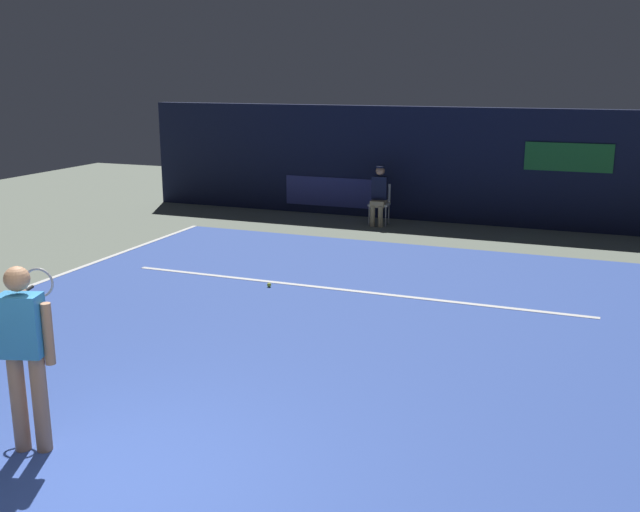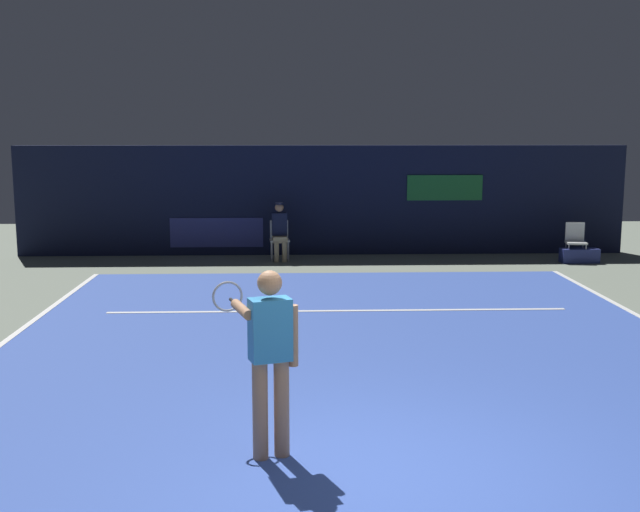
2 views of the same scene
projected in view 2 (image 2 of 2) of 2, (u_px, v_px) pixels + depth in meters
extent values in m
plane|color=gray|center=(346.00, 342.00, 10.95)|extent=(28.98, 28.98, 0.00)
cube|color=#3856B2|center=(346.00, 342.00, 10.95)|extent=(9.66, 10.74, 0.01)
cube|color=white|center=(1.00, 345.00, 10.78)|extent=(0.10, 10.74, 0.01)
cube|color=white|center=(338.00, 311.00, 12.80)|extent=(7.54, 0.10, 0.01)
cube|color=#141933|center=(323.00, 200.00, 18.65)|extent=(14.48, 0.30, 2.60)
cube|color=navy|center=(217.00, 233.00, 18.52)|extent=(2.20, 0.04, 0.70)
cube|color=#1E6B2D|center=(445.00, 188.00, 18.55)|extent=(1.80, 0.04, 0.60)
cylinder|color=tan|center=(282.00, 408.00, 7.04)|extent=(0.14, 0.14, 0.92)
cylinder|color=tan|center=(260.00, 411.00, 6.97)|extent=(0.14, 0.14, 0.92)
cube|color=#338CD1|center=(270.00, 330.00, 6.89)|extent=(0.41, 0.32, 0.56)
sphere|color=tan|center=(270.00, 283.00, 6.82)|extent=(0.22, 0.22, 0.22)
cylinder|color=tan|center=(242.00, 309.00, 7.00)|extent=(0.23, 0.50, 0.09)
cylinder|color=tan|center=(293.00, 336.00, 6.99)|extent=(0.09, 0.09, 0.56)
cylinder|color=black|center=(234.00, 302.00, 7.28)|extent=(0.12, 0.30, 0.03)
torus|color=#B2B2B7|center=(228.00, 297.00, 7.54)|extent=(0.30, 0.11, 0.30)
cube|color=white|center=(280.00, 240.00, 17.84)|extent=(0.47, 0.43, 0.04)
cube|color=white|center=(279.00, 229.00, 18.00)|extent=(0.42, 0.06, 0.42)
cylinder|color=#B2B2B7|center=(272.00, 252.00, 17.69)|extent=(0.03, 0.03, 0.46)
cylinder|color=#B2B2B7|center=(288.00, 251.00, 17.73)|extent=(0.03, 0.03, 0.46)
cylinder|color=#B2B2B7|center=(271.00, 249.00, 18.02)|extent=(0.03, 0.03, 0.46)
cylinder|color=#B2B2B7|center=(287.00, 249.00, 18.06)|extent=(0.03, 0.03, 0.46)
cube|color=tan|center=(280.00, 239.00, 17.76)|extent=(0.35, 0.42, 0.14)
cylinder|color=tan|center=(276.00, 252.00, 17.61)|extent=(0.11, 0.11, 0.46)
cylinder|color=tan|center=(284.00, 252.00, 17.63)|extent=(0.11, 0.11, 0.46)
cube|color=#141933|center=(279.00, 224.00, 17.82)|extent=(0.36, 0.25, 0.52)
sphere|color=tan|center=(279.00, 208.00, 17.76)|extent=(0.20, 0.20, 0.20)
cylinder|color=#141933|center=(279.00, 204.00, 17.75)|extent=(0.19, 0.19, 0.04)
cube|color=white|center=(576.00, 243.00, 17.59)|extent=(0.50, 0.46, 0.04)
cube|color=white|center=(575.00, 232.00, 17.75)|extent=(0.42, 0.09, 0.42)
cylinder|color=#B2B2B7|center=(569.00, 253.00, 17.48)|extent=(0.03, 0.03, 0.44)
cylinder|color=#B2B2B7|center=(586.00, 254.00, 17.44)|extent=(0.03, 0.03, 0.44)
cylinder|color=#B2B2B7|center=(566.00, 251.00, 17.82)|extent=(0.03, 0.03, 0.44)
cylinder|color=#B2B2B7|center=(583.00, 251.00, 17.77)|extent=(0.03, 0.03, 0.44)
sphere|color=#CCE033|center=(265.00, 313.00, 12.49)|extent=(0.07, 0.07, 0.07)
cube|color=navy|center=(579.00, 256.00, 17.56)|extent=(0.85, 0.34, 0.32)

